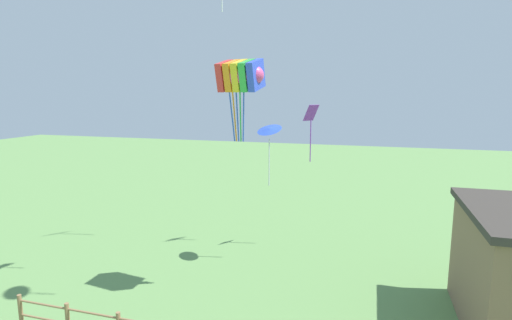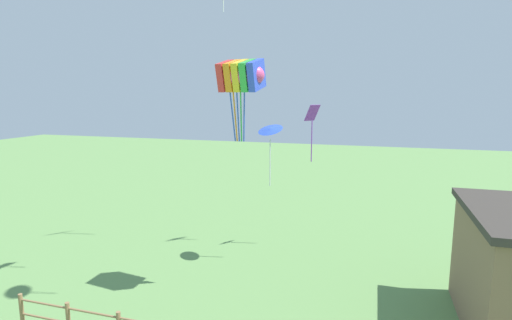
% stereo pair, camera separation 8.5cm
% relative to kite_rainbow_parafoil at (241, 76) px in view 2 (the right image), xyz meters
% --- Properties ---
extents(kite_rainbow_parafoil, '(2.07, 1.52, 3.20)m').
position_rel_kite_rainbow_parafoil_xyz_m(kite_rainbow_parafoil, '(0.00, 0.00, 0.00)').
color(kite_rainbow_parafoil, '#E54C8C').
extents(kite_purple_streamer, '(0.80, 0.83, 2.91)m').
position_rel_kite_rainbow_parafoil_xyz_m(kite_purple_streamer, '(1.95, 5.37, -2.06)').
color(kite_purple_streamer, purple).
extents(kite_blue_delta, '(1.46, 1.43, 2.94)m').
position_rel_kite_rainbow_parafoil_xyz_m(kite_blue_delta, '(0.38, 3.01, -2.37)').
color(kite_blue_delta, blue).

